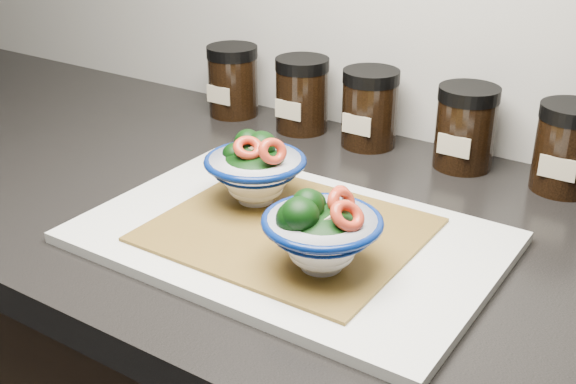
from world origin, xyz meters
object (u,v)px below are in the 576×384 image
Objects in this scene: spice_jar_c at (370,108)px; spice_jar_e at (568,148)px; bowl_right at (320,232)px; spice_jar_a at (233,81)px; cutting_board at (289,237)px; spice_jar_d at (466,127)px; spice_jar_b at (302,94)px; bowl_left at (255,170)px.

spice_jar_c is 1.00× the size of spice_jar_e.
spice_jar_a is at bearing 136.87° from bowl_right.
spice_jar_c and spice_jar_e have the same top height.
cutting_board is 3.72× the size of bowl_right.
bowl_right is at bearing -35.27° from cutting_board.
spice_jar_d is (0.08, 0.31, 0.05)m from cutting_board.
spice_jar_c is 0.15m from spice_jar_d.
cutting_board is 3.98× the size of spice_jar_b.
bowl_left is 0.39m from spice_jar_e.
spice_jar_d is at bearing 180.00° from spice_jar_e.
spice_jar_b is (-0.25, 0.36, 0.00)m from bowl_right.
spice_jar_a reaches higher than bowl_right.
spice_jar_a is at bearing 180.00° from spice_jar_c.
spice_jar_a is 1.00× the size of spice_jar_b.
spice_jar_b is 1.00× the size of spice_jar_c.
bowl_left is 0.17m from bowl_right.
spice_jar_b is 0.26m from spice_jar_d.
bowl_left is at bearing -48.37° from spice_jar_a.
spice_jar_d is (0.16, 0.27, 0.00)m from bowl_left.
bowl_right is at bearing -43.13° from spice_jar_a.
spice_jar_a and spice_jar_e have the same top height.
spice_jar_c is at bearing 0.00° from spice_jar_a.
bowl_left is at bearing -68.47° from spice_jar_b.
bowl_right is 0.38m from spice_jar_c.
bowl_right is 1.07× the size of spice_jar_e.
spice_jar_e is at bearing 0.00° from spice_jar_d.
spice_jar_d reaches higher than bowl_left.
spice_jar_c is (0.25, 0.00, 0.00)m from spice_jar_a.
spice_jar_c is at bearing 101.80° from cutting_board.
bowl_right is 0.39m from spice_jar_e.
spice_jar_a is 1.00× the size of spice_jar_d.
spice_jar_a is 0.39m from spice_jar_d.
bowl_left is at bearing -137.12° from spice_jar_e.
spice_jar_e is at bearing 67.83° from bowl_right.
cutting_board is 0.38m from spice_jar_e.
spice_jar_b is at bearing 120.31° from cutting_board.
spice_jar_a is at bearing 135.38° from cutting_board.
spice_jar_b is at bearing 111.53° from bowl_left.
spice_jar_b is (0.13, 0.00, 0.00)m from spice_jar_a.
spice_jar_d is at bearing 88.05° from bowl_right.
spice_jar_b is 0.39m from spice_jar_e.
bowl_right is 0.44m from spice_jar_b.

